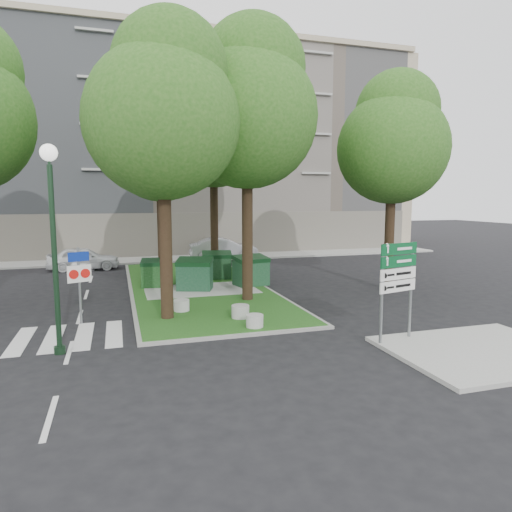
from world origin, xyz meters
name	(u,v)px	position (x,y,z in m)	size (l,w,h in m)	color
ground	(225,338)	(0.00, 0.00, 0.00)	(120.00, 120.00, 0.00)	black
median_island	(197,287)	(0.50, 8.00, 0.06)	(6.00, 16.00, 0.12)	#1D4C15
median_kerb	(197,287)	(0.50, 8.00, 0.05)	(6.30, 16.30, 0.10)	gray
sidewalk_corner	(482,352)	(6.50, -3.50, 0.06)	(5.00, 4.00, 0.12)	#999993
building_sidewalk	(164,259)	(0.00, 18.50, 0.06)	(42.00, 3.00, 0.12)	#999993
zebra_crossing	(99,334)	(-3.75, 1.50, 0.01)	(5.00, 3.00, 0.01)	silver
apartment_building	(153,153)	(0.00, 26.00, 8.00)	(41.00, 12.00, 16.00)	#BAAF8B
tree_median_near_left	(165,107)	(-1.41, 2.56, 7.32)	(5.20, 5.20, 10.53)	black
tree_median_near_right	(249,104)	(2.09, 4.56, 7.99)	(5.60, 5.60, 11.46)	black
tree_median_mid	(161,141)	(-0.91, 9.06, 6.98)	(4.80, 4.80, 9.99)	black
tree_median_far	(214,124)	(2.29, 12.06, 8.32)	(5.80, 5.80, 11.93)	black
tree_street_right	(394,138)	(9.09, 5.06, 6.98)	(5.00, 5.00, 10.06)	black
dumpster_a	(157,273)	(-1.36, 8.37, 0.76)	(1.56, 1.20, 1.33)	#0F3910
dumpster_b	(195,274)	(0.24, 7.09, 0.83)	(1.87, 1.58, 1.47)	#0F361F
dumpster_c	(217,265)	(1.84, 9.74, 0.80)	(1.68, 1.31, 1.41)	#103517
dumpster_d	(251,271)	(3.00, 7.39, 0.82)	(1.77, 1.42, 1.46)	#123C1F
bollard_left	(182,305)	(-0.89, 3.35, 0.33)	(0.58, 0.58, 0.42)	#AAABA5
bollard_right	(255,321)	(1.10, 0.50, 0.32)	(0.57, 0.57, 0.40)	#A8A7A3
bollard_mid	(240,311)	(0.95, 1.74, 0.34)	(0.62, 0.62, 0.44)	#9D9E98
litter_bin	(227,267)	(2.68, 11.01, 0.47)	(0.41, 0.41, 0.71)	gold
street_lamp	(53,224)	(-4.74, -0.04, 3.59)	(0.46, 0.46, 5.71)	black
traffic_sign_pole	(79,275)	(-4.37, 3.00, 1.70)	(0.76, 0.31, 2.65)	slate
directional_sign	(397,276)	(4.70, -2.00, 2.04)	(1.41, 0.40, 2.88)	slate
car_white	(83,258)	(-5.06, 15.50, 0.69)	(1.64, 4.08, 1.39)	silver
car_silver	(223,249)	(3.95, 17.38, 0.77)	(1.63, 4.68, 1.54)	#9B9CA2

